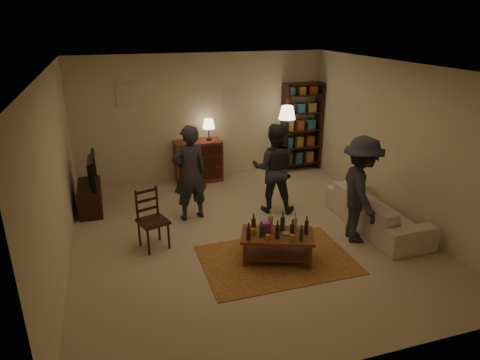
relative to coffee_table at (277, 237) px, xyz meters
name	(u,v)px	position (x,y,z in m)	size (l,w,h in m)	color
floor	(246,235)	(-0.17, 0.88, -0.39)	(6.00, 6.00, 0.00)	#C6B793
room_shell	(172,97)	(-0.82, 3.86, 1.43)	(6.00, 6.00, 6.00)	beige
rug	(277,259)	(0.01, 0.00, -0.38)	(2.20, 1.50, 0.01)	maroon
coffee_table	(277,237)	(0.00, 0.00, 0.00)	(1.19, 0.92, 0.77)	brown
dining_chair	(151,217)	(-1.69, 0.98, 0.12)	(0.53, 0.53, 0.96)	black
tv_stand	(90,191)	(-2.62, 2.68, 0.00)	(0.40, 1.00, 1.06)	black
dresser	(199,160)	(-0.37, 3.60, 0.09)	(1.00, 0.50, 1.36)	maroon
bookshelf	(301,126)	(2.07, 3.66, 0.65)	(0.90, 0.34, 2.02)	black
floor_lamp	(287,118)	(1.52, 3.24, 0.97)	(0.36, 0.36, 1.61)	black
sofa	(377,211)	(2.03, 0.48, -0.08)	(2.08, 0.81, 0.61)	beige
person_left	(190,173)	(-0.91, 1.79, 0.46)	(0.62, 0.41, 1.70)	#27282F
person_right	(274,168)	(0.61, 1.67, 0.44)	(0.80, 0.62, 1.65)	#2A2A32
person_by_sofa	(361,190)	(1.47, 0.21, 0.47)	(1.11, 0.64, 1.71)	#28262E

